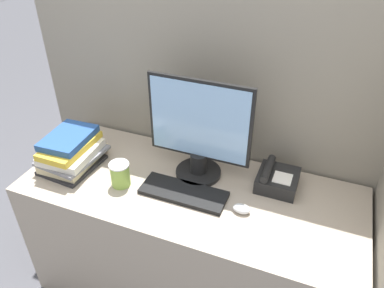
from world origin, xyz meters
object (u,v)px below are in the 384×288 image
(mouse, at_px, (242,209))
(coffee_cup, at_px, (120,174))
(book_stack, at_px, (71,152))
(monitor, at_px, (199,134))
(keyboard, at_px, (184,193))
(desk_telephone, at_px, (277,179))

(mouse, relative_size, coffee_cup, 0.64)
(coffee_cup, relative_size, book_stack, 0.37)
(monitor, xyz_separation_m, keyboard, (-0.01, -0.16, -0.22))
(keyboard, bearing_deg, desk_telephone, 29.65)
(keyboard, bearing_deg, monitor, 86.51)
(mouse, bearing_deg, book_stack, 179.36)
(coffee_cup, height_order, desk_telephone, coffee_cup)
(coffee_cup, distance_m, book_stack, 0.30)
(desk_telephone, bearing_deg, keyboard, -150.35)
(coffee_cup, bearing_deg, keyboard, 8.26)
(desk_telephone, bearing_deg, book_stack, -167.49)
(monitor, relative_size, desk_telephone, 2.64)
(book_stack, relative_size, desk_telephone, 1.73)
(book_stack, xyz_separation_m, desk_telephone, (0.96, 0.21, -0.04))
(keyboard, height_order, book_stack, book_stack)
(desk_telephone, bearing_deg, monitor, -172.52)
(coffee_cup, distance_m, desk_telephone, 0.71)
(book_stack, bearing_deg, desk_telephone, 12.51)
(monitor, relative_size, mouse, 6.50)
(book_stack, bearing_deg, monitor, 15.46)
(mouse, height_order, coffee_cup, coffee_cup)
(mouse, height_order, book_stack, book_stack)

